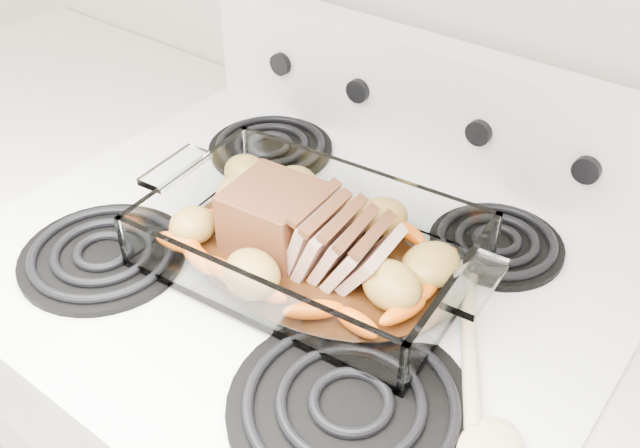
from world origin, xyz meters
The scene contains 5 objects.
counter_left centered at (-0.67, 1.66, 0.47)m, with size 0.58×0.68×0.93m.
baking_dish centered at (0.03, 1.64, 0.96)m, with size 0.38×0.25×0.07m.
pork_roast centered at (0.01, 1.64, 0.99)m, with size 0.21×0.10×0.08m.
roast_vegetables centered at (0.02, 1.68, 0.97)m, with size 0.40×0.22×0.05m.
wooden_spoon centered at (0.29, 1.58, 0.95)m, with size 0.17×0.24×0.02m.
Camera 1 is at (0.44, 1.12, 1.52)m, focal length 40.00 mm.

